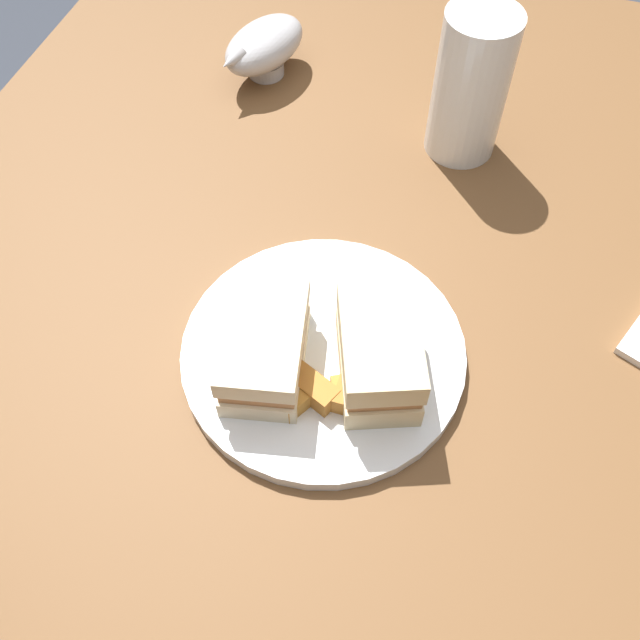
# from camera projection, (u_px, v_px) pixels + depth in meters

# --- Properties ---
(ground_plane) EXTENTS (6.00, 6.00, 0.00)m
(ground_plane) POSITION_uv_depth(u_px,v_px,m) (318.00, 546.00, 1.28)
(ground_plane) COLOR #333842
(dining_table) EXTENTS (1.25, 0.93, 0.72)m
(dining_table) POSITION_uv_depth(u_px,v_px,m) (318.00, 467.00, 0.98)
(dining_table) COLOR brown
(dining_table) RESTS_ON ground
(plate) EXTENTS (0.26, 0.26, 0.01)m
(plate) POSITION_uv_depth(u_px,v_px,m) (323.00, 353.00, 0.65)
(plate) COLOR white
(plate) RESTS_ON dining_table
(sandwich_half_left) EXTENTS (0.13, 0.09, 0.06)m
(sandwich_half_left) POSITION_uv_depth(u_px,v_px,m) (265.00, 347.00, 0.62)
(sandwich_half_left) COLOR beige
(sandwich_half_left) RESTS_ON plate
(sandwich_half_right) EXTENTS (0.12, 0.10, 0.07)m
(sandwich_half_right) POSITION_uv_depth(u_px,v_px,m) (379.00, 353.00, 0.61)
(sandwich_half_right) COLOR beige
(sandwich_half_right) RESTS_ON plate
(potato_wedge_front) EXTENTS (0.04, 0.05, 0.02)m
(potato_wedge_front) POSITION_uv_depth(u_px,v_px,m) (356.00, 386.00, 0.62)
(potato_wedge_front) COLOR #B77F33
(potato_wedge_front) RESTS_ON plate
(potato_wedge_middle) EXTENTS (0.06, 0.04, 0.02)m
(potato_wedge_middle) POSITION_uv_depth(u_px,v_px,m) (269.00, 379.00, 0.62)
(potato_wedge_middle) COLOR #B77F33
(potato_wedge_middle) RESTS_ON plate
(potato_wedge_back) EXTENTS (0.05, 0.02, 0.02)m
(potato_wedge_back) POSITION_uv_depth(u_px,v_px,m) (352.00, 385.00, 0.62)
(potato_wedge_back) COLOR #AD702D
(potato_wedge_back) RESTS_ON plate
(potato_wedge_left_edge) EXTENTS (0.04, 0.06, 0.02)m
(potato_wedge_left_edge) POSITION_uv_depth(u_px,v_px,m) (308.00, 385.00, 0.61)
(potato_wedge_left_edge) COLOR #AD702D
(potato_wedge_left_edge) RESTS_ON plate
(potato_wedge_right_edge) EXTENTS (0.05, 0.04, 0.02)m
(potato_wedge_right_edge) POSITION_uv_depth(u_px,v_px,m) (299.00, 397.00, 0.61)
(potato_wedge_right_edge) COLOR #B77F33
(potato_wedge_right_edge) RESTS_ON plate
(pint_glass) EXTENTS (0.08, 0.08, 0.16)m
(pint_glass) POSITION_uv_depth(u_px,v_px,m) (469.00, 95.00, 0.76)
(pint_glass) COLOR white
(pint_glass) RESTS_ON dining_table
(gravy_boat) EXTENTS (0.14, 0.11, 0.07)m
(gravy_boat) POSITION_uv_depth(u_px,v_px,m) (263.00, 46.00, 0.85)
(gravy_boat) COLOR #B7B7BC
(gravy_boat) RESTS_ON dining_table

